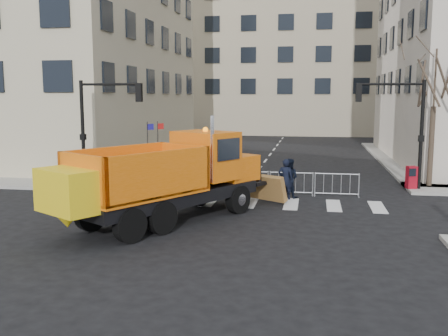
% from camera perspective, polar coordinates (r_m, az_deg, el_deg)
% --- Properties ---
extents(ground, '(120.00, 120.00, 0.00)m').
position_cam_1_polar(ground, '(16.80, -1.80, -7.75)').
color(ground, black).
rests_on(ground, ground).
extents(sidewalk_back, '(64.00, 5.00, 0.15)m').
position_cam_1_polar(sidewalk_back, '(24.95, 2.25, -2.30)').
color(sidewalk_back, gray).
rests_on(sidewalk_back, ground).
extents(building_far, '(30.00, 18.00, 24.00)m').
position_cam_1_polar(building_far, '(68.29, 7.52, 14.31)').
color(building_far, tan).
rests_on(building_far, ground).
extents(traffic_light_left, '(0.18, 0.18, 5.40)m').
position_cam_1_polar(traffic_light_left, '(26.00, -15.82, 3.65)').
color(traffic_light_left, black).
rests_on(traffic_light_left, ground).
extents(traffic_light_right, '(0.18, 0.18, 5.40)m').
position_cam_1_polar(traffic_light_right, '(25.89, 21.62, 3.37)').
color(traffic_light_right, black).
rests_on(traffic_light_right, ground).
extents(crowd_barriers, '(12.60, 0.60, 1.10)m').
position_cam_1_polar(crowd_barriers, '(24.11, 0.19, -1.52)').
color(crowd_barriers, '#9EA0A5').
rests_on(crowd_barriers, ground).
extents(street_tree, '(3.00, 3.00, 7.50)m').
position_cam_1_polar(street_tree, '(26.96, 22.78, 5.71)').
color(street_tree, '#382B21').
rests_on(street_tree, ground).
extents(plow_truck, '(7.51, 10.03, 3.92)m').
position_cam_1_polar(plow_truck, '(18.27, -6.85, -0.91)').
color(plow_truck, black).
rests_on(plow_truck, ground).
extents(cop_a, '(0.70, 0.49, 1.84)m').
position_cam_1_polar(cop_a, '(22.63, 7.04, -1.26)').
color(cop_a, black).
rests_on(cop_a, ground).
extents(cop_b, '(1.03, 0.89, 1.81)m').
position_cam_1_polar(cop_b, '(23.01, 7.43, -1.15)').
color(cop_b, black).
rests_on(cop_b, ground).
extents(cop_c, '(1.30, 1.04, 2.07)m').
position_cam_1_polar(cop_c, '(23.35, 1.42, -0.64)').
color(cop_c, black).
rests_on(cop_c, ground).
extents(worker, '(1.24, 0.76, 1.85)m').
position_cam_1_polar(worker, '(24.62, -8.30, -0.16)').
color(worker, '#CCDC19').
rests_on(worker, sidewalk_back).
extents(newspaper_box, '(0.54, 0.50, 1.10)m').
position_cam_1_polar(newspaper_box, '(26.01, 20.63, -1.00)').
color(newspaper_box, maroon).
rests_on(newspaper_box, sidewalk_back).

